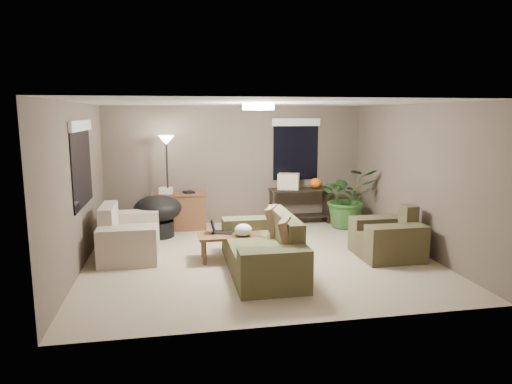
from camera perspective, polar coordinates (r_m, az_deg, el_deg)
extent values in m
plane|color=#C6B393|center=(7.61, 0.28, -8.07)|extent=(5.50, 5.50, 0.00)
plane|color=white|center=(7.25, 0.29, 11.10)|extent=(5.50, 5.50, 0.00)
plane|color=brown|center=(9.77, -2.45, 3.41)|extent=(5.50, 0.00, 5.50)
plane|color=brown|center=(4.93, 5.71, -2.94)|extent=(5.50, 0.00, 5.50)
plane|color=brown|center=(7.34, -21.33, 0.62)|extent=(0.00, 5.00, 5.00)
plane|color=brown|center=(8.29, 19.32, 1.72)|extent=(0.00, 5.00, 5.00)
cube|color=#46452A|center=(6.92, 0.63, -8.08)|extent=(0.95, 1.48, 0.42)
cube|color=brown|center=(6.88, 3.63, -4.53)|extent=(0.22, 1.48, 0.43)
cube|color=brown|center=(6.04, 2.33, -9.90)|extent=(0.95, 0.36, 0.60)
cube|color=#4B4A2D|center=(7.76, -0.68, -5.40)|extent=(0.95, 0.36, 0.60)
cube|color=#8C7251|center=(6.44, 4.04, -5.39)|extent=(0.39, 0.51, 0.47)
cube|color=#8C7251|center=(7.29, 2.27, -3.58)|extent=(0.39, 0.51, 0.47)
cube|color=beige|center=(7.98, -15.37, -6.01)|extent=(0.90, 0.88, 0.42)
cube|color=beige|center=(7.91, -17.97, -3.10)|extent=(0.22, 0.88, 0.43)
cube|color=beige|center=(7.36, -15.80, -6.64)|extent=(0.90, 0.36, 0.60)
cube|color=beige|center=(8.55, -15.06, -4.32)|extent=(0.90, 0.36, 0.60)
cube|color=#49432C|center=(7.85, 16.02, -6.29)|extent=(0.95, 0.28, 0.42)
cube|color=brown|center=(7.92, 18.53, -3.12)|extent=(0.22, 0.28, 0.43)
cube|color=#4E472E|center=(7.56, 17.13, -6.27)|extent=(0.95, 0.36, 0.60)
cube|color=#47412A|center=(8.11, 15.04, -5.09)|extent=(0.95, 0.36, 0.60)
cube|color=brown|center=(7.38, -3.31, -5.42)|extent=(1.00, 0.55, 0.04)
cylinder|color=brown|center=(7.21, -6.44, -7.58)|extent=(0.06, 0.06, 0.38)
cylinder|color=brown|center=(7.31, 0.19, -7.27)|extent=(0.06, 0.06, 0.38)
cylinder|color=brown|center=(7.59, -6.66, -6.69)|extent=(0.06, 0.06, 0.38)
cylinder|color=brown|center=(7.69, -0.36, -6.41)|extent=(0.06, 0.06, 0.38)
cube|color=black|center=(7.46, -4.18, -5.04)|extent=(0.38, 0.31, 0.02)
cube|color=black|center=(7.41, -5.42, -4.20)|extent=(0.10, 0.24, 0.22)
ellipsoid|color=white|center=(7.23, -1.60, -4.76)|extent=(0.30, 0.28, 0.19)
cube|color=brown|center=(9.40, -9.58, -2.50)|extent=(1.05, 0.45, 0.71)
cube|color=brown|center=(9.33, -9.64, -0.25)|extent=(1.10, 0.50, 0.04)
cube|color=silver|center=(9.32, -11.19, 0.18)|extent=(0.28, 0.24, 0.12)
cube|color=black|center=(9.28, -8.41, -0.02)|extent=(0.25, 0.27, 0.04)
cube|color=black|center=(9.80, 5.50, 0.32)|extent=(1.30, 0.40, 0.04)
cube|color=black|center=(9.72, 2.06, -1.97)|extent=(0.05, 0.38, 0.71)
cube|color=black|center=(10.05, 8.76, -1.69)|extent=(0.05, 0.38, 0.71)
cube|color=black|center=(9.91, 5.45, -2.99)|extent=(1.25, 0.36, 0.03)
ellipsoid|color=orange|center=(9.88, 7.47, 1.11)|extent=(0.30, 0.30, 0.22)
cube|color=beige|center=(9.71, 4.10, 1.35)|extent=(0.53, 0.46, 0.33)
cylinder|color=black|center=(8.97, -12.08, -4.52)|extent=(0.60, 0.60, 0.30)
ellipsoid|color=black|center=(8.88, -12.17, -2.02)|extent=(1.16, 1.16, 0.50)
cylinder|color=black|center=(9.42, -10.80, -4.68)|extent=(0.28, 0.28, 0.02)
cylinder|color=black|center=(9.24, -10.98, 0.67)|extent=(0.04, 0.04, 1.78)
cone|color=white|center=(9.14, -11.16, 6.38)|extent=(0.32, 0.32, 0.18)
cylinder|color=white|center=(7.25, 0.29, 10.63)|extent=(0.50, 0.50, 0.10)
imported|color=#2D5923|center=(9.61, 11.34, -1.48)|extent=(1.13, 1.25, 0.98)
cube|color=tan|center=(8.55, 15.38, -6.30)|extent=(0.32, 0.32, 0.03)
cylinder|color=tan|center=(8.49, 15.46, -4.78)|extent=(0.12, 0.12, 0.44)
cube|color=tan|center=(8.44, 15.53, -3.23)|extent=(0.22, 0.22, 0.03)
cube|color=black|center=(7.59, -20.94, 3.21)|extent=(0.01, 1.50, 1.30)
cube|color=white|center=(7.55, -21.07, 7.75)|extent=(0.05, 1.56, 0.16)
cube|color=black|center=(9.99, 4.98, 5.25)|extent=(1.00, 0.01, 1.30)
cube|color=white|center=(9.95, 5.06, 8.68)|extent=(1.06, 0.05, 0.16)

